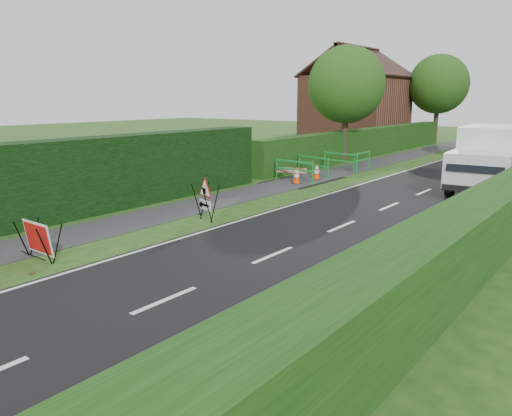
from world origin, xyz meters
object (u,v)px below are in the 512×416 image
Objects in this scene: hatchback_car at (506,148)px; triangle_sign at (205,196)px; red_rect_sign at (38,239)px; works_van at (489,158)px.

triangle_sign is at bearing -92.21° from hatchback_car.
triangle_sign is (0.45, 5.20, 0.27)m from red_rect_sign.
hatchback_car reaches higher than red_rect_sign.
triangle_sign is at bearing 85.92° from red_rect_sign.
works_van reaches higher than red_rect_sign.
triangle_sign is 12.21m from works_van.
hatchback_car is at bearing 82.82° from red_rect_sign.
works_van is (5.62, 10.82, 0.58)m from triangle_sign.
triangle_sign reaches higher than red_rect_sign.
hatchback_car is at bearing 96.59° from triangle_sign.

